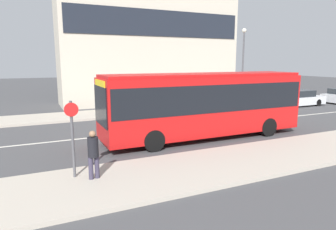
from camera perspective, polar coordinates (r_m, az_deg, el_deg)
ground_plane at (r=16.54m, az=-4.48°, el=-3.26°), size 120.00×120.00×0.00m
sidewalk_near at (r=11.12m, az=7.02°, el=-9.79°), size 44.00×3.50×0.13m
sidewalk_far at (r=22.38m, az=-10.08°, el=0.35°), size 44.00×3.50×0.13m
lane_centerline at (r=16.54m, az=-4.48°, el=-3.25°), size 41.80×0.16×0.01m
city_bus at (r=15.10m, az=6.87°, el=2.63°), size 10.37×2.56×3.26m
parked_car_0 at (r=28.36m, az=23.64°, el=2.91°), size 4.58×1.79×1.37m
pedestrian_near_stop at (r=9.86m, az=-14.05°, el=-6.84°), size 0.35×0.34×1.58m
bus_stop_sign at (r=10.00m, az=-17.75°, el=-3.30°), size 0.44×0.12×2.51m
street_lamp at (r=26.16m, az=14.11°, el=10.40°), size 0.36×0.36×6.36m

